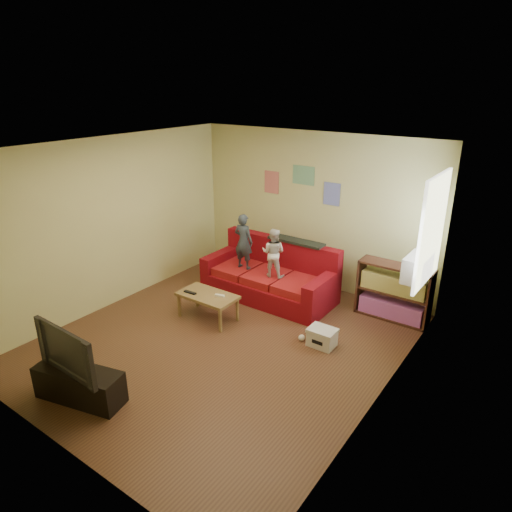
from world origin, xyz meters
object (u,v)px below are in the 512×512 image
Objects in this scene: coffee_table at (208,298)px; television at (73,348)px; tv_stand at (80,385)px; file_box at (322,337)px; bookshelf at (393,295)px; child_a at (244,241)px; child_b at (273,253)px; sofa at (271,278)px.

television is at bearing -88.61° from coffee_table.
television is at bearing 0.00° from tv_stand.
file_box is at bearing 42.22° from tv_stand.
coffee_table is 2.85m from bookshelf.
child_a reaches higher than tv_stand.
coffee_table is (-0.49, -1.07, -0.52)m from child_b.
file_box is 0.36× the size of tv_stand.
coffee_table is 2.34m from television.
bookshelf reaches higher than coffee_table.
bookshelf reaches higher than tv_stand.
child_b reaches higher than file_box.
tv_stand is (0.06, -2.32, -0.16)m from coffee_table.
tv_stand is (-0.44, -3.39, -0.67)m from child_b.
coffee_table is 0.91× the size of television.
child_a is 3.47m from tv_stand.
television is (0.16, -3.39, -0.25)m from child_a.
coffee_table is at bearing -144.23° from bookshelf.
sofa reaches higher than tv_stand.
child_b is (0.15, -0.18, 0.54)m from sofa.
sofa reaches higher than bookshelf.
child_b is 0.88× the size of coffee_table.
child_a is at bearing 158.71° from file_box.
child_b is 3.42m from television.
child_b reaches higher than tv_stand.
child_a is 3.40m from television.
tv_stand is (-1.75, -2.64, 0.06)m from file_box.
coffee_table is (0.11, -1.07, -0.59)m from child_a.
television is at bearing 89.91° from child_a.
bookshelf is 1.05× the size of tv_stand.
tv_stand is at bearing -119.54° from bookshelf.
child_b is at bearing 177.15° from child_a.
file_box is 3.22m from television.
bookshelf is 1.09× the size of television.
coffee_table is 0.83× the size of bookshelf.
child_a is 0.86× the size of bookshelf.
file_box is at bearing 155.86° from child_a.
child_b is 3.48m from tv_stand.
sofa is 2.00× the size of bookshelf.
coffee_table is at bearing 92.85° from child_a.
sofa is 3.58m from tv_stand.
bookshelf is at bearing 35.77° from coffee_table.
bookshelf is 2.91× the size of file_box.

